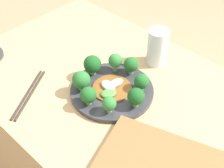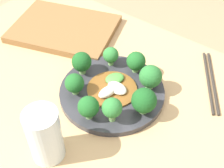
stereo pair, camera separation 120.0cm
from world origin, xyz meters
name	(u,v)px [view 1 (the left image)]	position (x,y,z in m)	size (l,w,h in m)	color
table	(116,158)	(0.00, 0.00, 0.36)	(1.06, 0.65, 0.73)	tan
plate	(112,91)	(0.01, 0.02, 0.73)	(0.25, 0.25, 0.02)	#333338
broccoli_northwest	(109,104)	(-0.05, 0.09, 0.77)	(0.04, 0.04, 0.05)	#7AAD5B
broccoli_north	(88,95)	(0.01, 0.11, 0.77)	(0.05, 0.05, 0.06)	#7AAD5B
broccoli_east	(92,64)	(0.10, 0.01, 0.78)	(0.06, 0.06, 0.07)	#70A356
broccoli_northeast	(81,80)	(0.07, 0.08, 0.78)	(0.05, 0.05, 0.06)	#89B76B
broccoli_west	(136,97)	(-0.09, 0.02, 0.78)	(0.05, 0.05, 0.06)	#70A356
broccoli_southeast	(115,61)	(0.06, -0.05, 0.78)	(0.04, 0.04, 0.06)	#7AAD5B
broccoli_southwest	(141,82)	(-0.06, -0.04, 0.77)	(0.05, 0.05, 0.05)	#70A356
broccoli_south	(131,65)	(0.01, -0.08, 0.77)	(0.05, 0.05, 0.06)	#70A356
stirfry_center	(111,88)	(0.01, 0.02, 0.75)	(0.12, 0.12, 0.02)	brown
drinking_glass	(157,47)	(0.00, -0.19, 0.79)	(0.07, 0.07, 0.13)	silver
chopsticks	(29,94)	(0.18, 0.20, 0.73)	(0.13, 0.20, 0.01)	#2D2823
cutting_board	(159,168)	(-0.26, 0.14, 0.74)	(0.35, 0.30, 0.02)	brown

